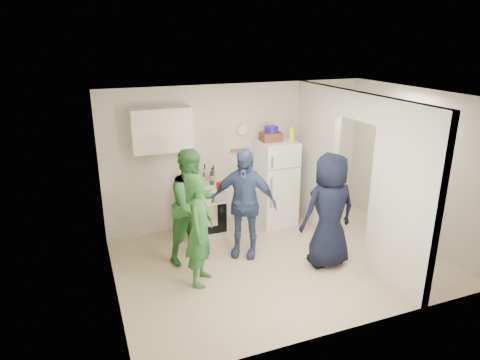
% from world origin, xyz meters
% --- Properties ---
extents(floor, '(4.80, 4.80, 0.00)m').
position_xyz_m(floor, '(0.00, 0.00, 0.00)').
color(floor, '#C1B388').
rests_on(floor, ground).
extents(wall_back, '(4.80, 0.00, 4.80)m').
position_xyz_m(wall_back, '(0.00, 1.70, 1.25)').
color(wall_back, silver).
rests_on(wall_back, floor).
extents(wall_front, '(4.80, 0.00, 4.80)m').
position_xyz_m(wall_front, '(0.00, -1.70, 1.25)').
color(wall_front, silver).
rests_on(wall_front, floor).
extents(wall_left, '(0.00, 3.40, 3.40)m').
position_xyz_m(wall_left, '(-2.40, 0.00, 1.25)').
color(wall_left, silver).
rests_on(wall_left, floor).
extents(wall_right, '(0.00, 3.40, 3.40)m').
position_xyz_m(wall_right, '(2.40, 0.00, 1.25)').
color(wall_right, silver).
rests_on(wall_right, floor).
extents(ceiling, '(4.80, 4.80, 0.00)m').
position_xyz_m(ceiling, '(0.00, 0.00, 2.50)').
color(ceiling, white).
rests_on(ceiling, wall_back).
extents(partition_pier_back, '(0.12, 1.20, 2.50)m').
position_xyz_m(partition_pier_back, '(1.20, 1.10, 1.25)').
color(partition_pier_back, silver).
rests_on(partition_pier_back, floor).
extents(partition_pier_front, '(0.12, 1.20, 2.50)m').
position_xyz_m(partition_pier_front, '(1.20, -1.10, 1.25)').
color(partition_pier_front, silver).
rests_on(partition_pier_front, floor).
extents(partition_header, '(0.12, 1.00, 0.40)m').
position_xyz_m(partition_header, '(1.20, 0.00, 2.30)').
color(partition_header, silver).
rests_on(partition_header, partition_pier_back).
extents(stove, '(0.72, 0.60, 0.86)m').
position_xyz_m(stove, '(-0.79, 1.37, 0.43)').
color(stove, white).
rests_on(stove, floor).
extents(upper_cabinet, '(0.95, 0.34, 0.70)m').
position_xyz_m(upper_cabinet, '(-1.40, 1.52, 1.85)').
color(upper_cabinet, silver).
rests_on(upper_cabinet, wall_back).
extents(fridge, '(0.63, 0.61, 1.53)m').
position_xyz_m(fridge, '(0.56, 1.34, 0.77)').
color(fridge, white).
rests_on(fridge, floor).
extents(wicker_basket, '(0.35, 0.25, 0.15)m').
position_xyz_m(wicker_basket, '(0.46, 1.39, 1.61)').
color(wicker_basket, brown).
rests_on(wicker_basket, fridge).
extents(blue_bowl, '(0.24, 0.24, 0.11)m').
position_xyz_m(blue_bowl, '(0.46, 1.39, 1.74)').
color(blue_bowl, '#24148A').
rests_on(blue_bowl, wicker_basket).
extents(yellow_cup_stack_top, '(0.09, 0.09, 0.25)m').
position_xyz_m(yellow_cup_stack_top, '(0.78, 1.24, 1.66)').
color(yellow_cup_stack_top, '#E8F214').
rests_on(yellow_cup_stack_top, fridge).
extents(wall_clock, '(0.22, 0.02, 0.22)m').
position_xyz_m(wall_clock, '(0.05, 1.68, 1.70)').
color(wall_clock, white).
rests_on(wall_clock, wall_back).
extents(spice_shelf, '(0.35, 0.08, 0.03)m').
position_xyz_m(spice_shelf, '(0.00, 1.65, 1.35)').
color(spice_shelf, olive).
rests_on(spice_shelf, wall_back).
extents(nook_window, '(0.03, 0.70, 0.80)m').
position_xyz_m(nook_window, '(2.38, 0.20, 1.65)').
color(nook_window, black).
rests_on(nook_window, wall_right).
extents(nook_window_frame, '(0.04, 0.76, 0.86)m').
position_xyz_m(nook_window_frame, '(2.36, 0.20, 1.65)').
color(nook_window_frame, white).
rests_on(nook_window_frame, wall_right).
extents(nook_valance, '(0.04, 0.82, 0.18)m').
position_xyz_m(nook_valance, '(2.34, 0.20, 2.00)').
color(nook_valance, white).
rests_on(nook_valance, wall_right).
extents(yellow_cup_stack_stove, '(0.09, 0.09, 0.25)m').
position_xyz_m(yellow_cup_stack_stove, '(-0.91, 1.15, 0.99)').
color(yellow_cup_stack_stove, '#F6FB15').
rests_on(yellow_cup_stack_stove, stove).
extents(red_cup, '(0.09, 0.09, 0.12)m').
position_xyz_m(red_cup, '(-0.57, 1.17, 0.92)').
color(red_cup, red).
rests_on(red_cup, stove).
extents(person_green_left, '(0.62, 0.69, 1.58)m').
position_xyz_m(person_green_left, '(-1.26, -0.09, 0.79)').
color(person_green_left, '#317B37').
rests_on(person_green_left, floor).
extents(person_green_center, '(1.05, 0.97, 1.74)m').
position_xyz_m(person_green_center, '(-1.16, 0.60, 0.87)').
color(person_green_center, '#3C8841').
rests_on(person_green_center, floor).
extents(person_denim, '(1.07, 0.89, 1.71)m').
position_xyz_m(person_denim, '(-0.42, 0.44, 0.86)').
color(person_denim, '#3D5385').
rests_on(person_denim, floor).
extents(person_navy, '(0.84, 0.55, 1.72)m').
position_xyz_m(person_navy, '(0.63, -0.29, 0.86)').
color(person_navy, black).
rests_on(person_navy, floor).
extents(person_nook, '(0.61, 1.02, 1.55)m').
position_xyz_m(person_nook, '(2.10, 0.11, 0.77)').
color(person_nook, black).
rests_on(person_nook, floor).
extents(bottle_a, '(0.07, 0.07, 0.33)m').
position_xyz_m(bottle_a, '(-1.09, 1.51, 1.03)').
color(bottle_a, brown).
rests_on(bottle_a, stove).
extents(bottle_b, '(0.07, 0.07, 0.29)m').
position_xyz_m(bottle_b, '(-0.99, 1.28, 1.01)').
color(bottle_b, '#1A4F1C').
rests_on(bottle_b, stove).
extents(bottle_c, '(0.07, 0.07, 0.32)m').
position_xyz_m(bottle_c, '(-0.86, 1.53, 1.02)').
color(bottle_c, silver).
rests_on(bottle_c, stove).
extents(bottle_d, '(0.06, 0.06, 0.25)m').
position_xyz_m(bottle_d, '(-0.77, 1.33, 0.99)').
color(bottle_d, '#623811').
rests_on(bottle_d, stove).
extents(bottle_e, '(0.06, 0.06, 0.33)m').
position_xyz_m(bottle_e, '(-0.70, 1.55, 1.03)').
color(bottle_e, '#AFB8C2').
rests_on(bottle_e, stove).
extents(bottle_f, '(0.08, 0.08, 0.30)m').
position_xyz_m(bottle_f, '(-0.61, 1.40, 1.01)').
color(bottle_f, '#19452F').
rests_on(bottle_f, stove).
extents(bottle_g, '(0.06, 0.06, 0.31)m').
position_xyz_m(bottle_g, '(-0.55, 1.51, 1.02)').
color(bottle_g, '#A19A34').
rests_on(bottle_g, stove).
extents(bottle_h, '(0.07, 0.07, 0.32)m').
position_xyz_m(bottle_h, '(-1.10, 1.23, 1.02)').
color(bottle_h, '#ACAFB8').
rests_on(bottle_h, stove).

